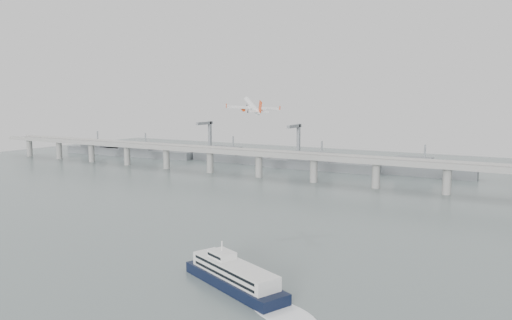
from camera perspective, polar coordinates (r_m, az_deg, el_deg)
The scene contains 5 objects.
ground at distance 215.33m, azimuth -7.42°, elevation -11.20°, with size 900.00×900.00×0.00m, color slate.
bridge at distance 386.57m, azimuth 10.57°, elevation -0.30°, with size 800.00×22.00×23.90m.
distant_fleet at distance 514.30m, azimuth -3.42°, elevation 0.41°, with size 453.00×60.90×40.00m.
ferry at distance 183.52m, azimuth -2.51°, elevation -13.11°, with size 76.49×38.78×15.28m.
airliner at distance 279.48m, azimuth -0.40°, elevation 6.15°, with size 27.29×27.27×11.96m.
Camera 1 is at (124.07, -162.20, 68.31)m, focal length 35.00 mm.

